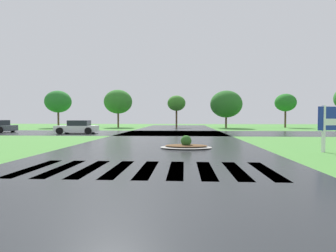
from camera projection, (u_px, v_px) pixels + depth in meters
name	position (u px, v px, depth m)	size (l,w,h in m)	color
ground_plane	(109.00, 226.00, 4.07)	(120.00, 120.00, 0.10)	#478438
asphalt_roadway	(162.00, 148.00, 14.04)	(10.32, 80.00, 0.01)	#232628
asphalt_cross_road	(173.00, 133.00, 27.31)	(90.00, 9.29, 0.01)	#232628
crosswalk_stripes	(147.00, 169.00, 8.25)	(7.65, 2.97, 0.01)	white
median_island	(186.00, 146.00, 13.79)	(2.66, 1.65, 0.68)	#9E9B93
car_silver_hatch	(78.00, 127.00, 26.34)	(4.09, 2.42, 1.31)	silver
drainage_pipe_stack	(77.00, 129.00, 29.48)	(2.62, 1.33, 0.70)	#9E9B93
background_treeline	(205.00, 102.00, 40.68)	(47.82, 6.60, 6.29)	#4C3823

